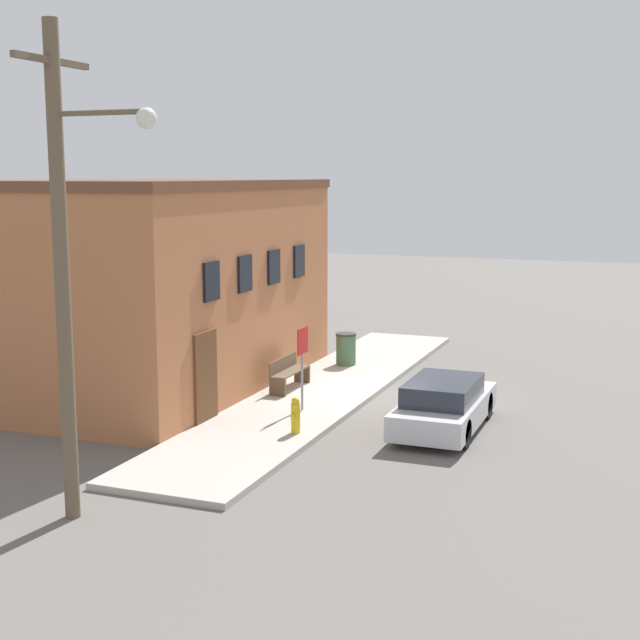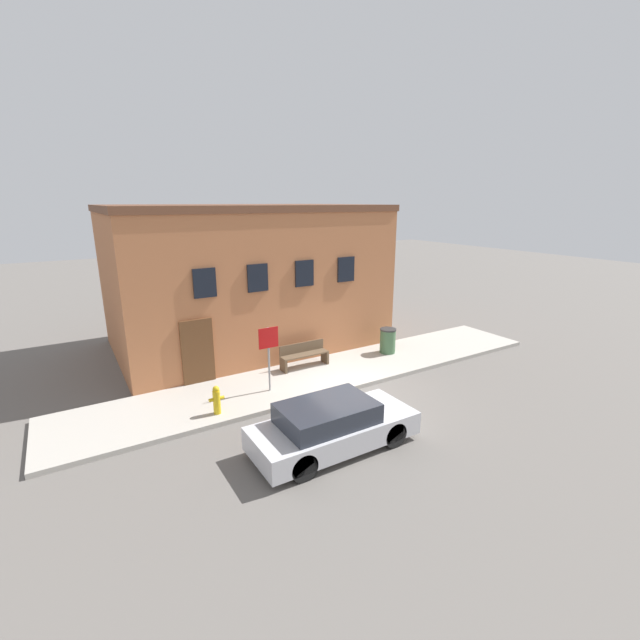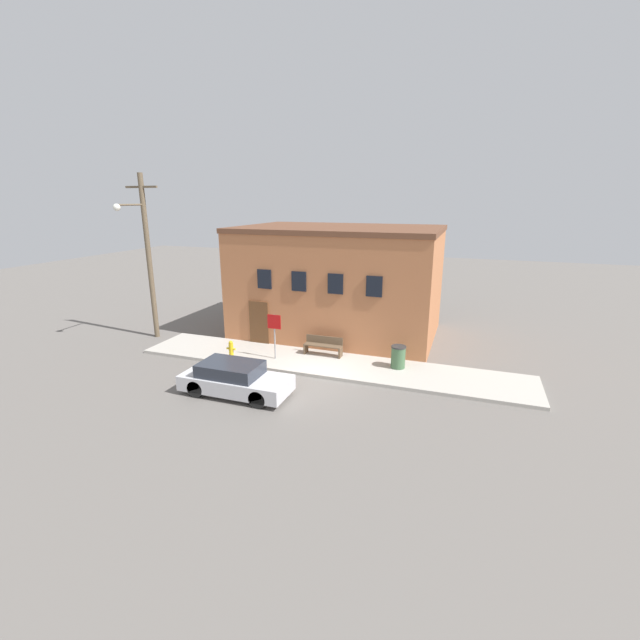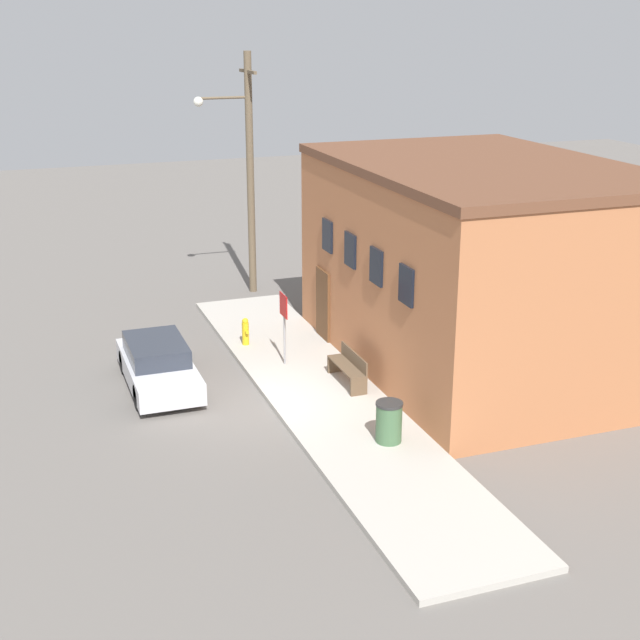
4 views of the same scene
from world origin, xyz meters
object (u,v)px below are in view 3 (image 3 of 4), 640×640
at_px(utility_pole, 147,253).
at_px(bench, 323,346).
at_px(parked_car, 235,379).
at_px(fire_hydrant, 231,349).
at_px(stop_sign, 274,328).
at_px(trash_bin, 398,357).

bearing_deg(utility_pole, bench, 0.60).
distance_m(bench, parked_car, 4.95).
height_order(fire_hydrant, bench, bench).
bearing_deg(fire_hydrant, bench, 25.44).
bearing_deg(stop_sign, bench, 32.26).
height_order(trash_bin, parked_car, parked_car).
bearing_deg(fire_hydrant, utility_pole, 163.24).
distance_m(stop_sign, parked_car, 3.57).
xyz_separation_m(fire_hydrant, parked_car, (1.86, -2.85, 0.04)).
bearing_deg(bench, parked_car, -111.57).
relative_size(fire_hydrant, bench, 0.47).
distance_m(stop_sign, trash_bin, 5.38).
xyz_separation_m(trash_bin, parked_car, (-5.24, -4.21, -0.03)).
bearing_deg(bench, trash_bin, -6.58).
bearing_deg(utility_pole, fire_hydrant, -16.76).
bearing_deg(trash_bin, utility_pole, 178.64).
distance_m(stop_sign, bench, 2.37).
height_order(stop_sign, trash_bin, stop_sign).
relative_size(bench, parked_car, 0.43).
relative_size(fire_hydrant, stop_sign, 0.40).
distance_m(stop_sign, utility_pole, 7.93).
distance_m(trash_bin, utility_pole, 13.13).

